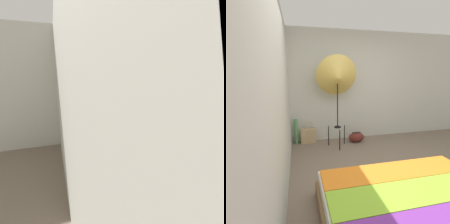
# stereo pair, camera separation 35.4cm
# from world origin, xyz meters

# --- Properties ---
(ground_plane) EXTENTS (14.00, 14.00, 0.00)m
(ground_plane) POSITION_xyz_m (0.00, 0.00, 0.00)
(ground_plane) COLOR #756656
(wall_back) EXTENTS (8.00, 0.05, 2.60)m
(wall_back) POSITION_xyz_m (0.00, 2.17, 1.30)
(wall_back) COLOR beige
(wall_back) RESTS_ON ground_plane
(wall_side_left) EXTENTS (0.05, 8.00, 2.60)m
(wall_side_left) POSITION_xyz_m (-1.30, 1.00, 1.30)
(wall_side_left) COLOR beige
(wall_side_left) RESTS_ON ground_plane
(bed) EXTENTS (1.98, 1.84, 0.39)m
(bed) POSITION_xyz_m (0.08, -0.76, 0.19)
(bed) COLOR brown
(bed) RESTS_ON ground_plane
(photo_umbrella) EXTENTS (0.88, 0.47, 1.99)m
(photo_umbrella) POSITION_xyz_m (-0.26, 1.65, 1.53)
(photo_umbrella) COLOR black
(photo_umbrella) RESTS_ON ground_plane
(tote_bag) EXTENTS (0.35, 0.12, 0.52)m
(tote_bag) POSITION_xyz_m (-0.88, 2.01, 0.18)
(tote_bag) COLOR tan
(tote_bag) RESTS_ON ground_plane
(duffel_bag) EXTENTS (0.38, 0.24, 0.24)m
(duffel_bag) POSITION_xyz_m (0.24, 1.81, 0.12)
(duffel_bag) COLOR #5B231E
(duffel_bag) RESTS_ON ground_plane
(paper_roll) EXTENTS (0.08, 0.08, 0.60)m
(paper_roll) POSITION_xyz_m (-1.16, 2.03, 0.30)
(paper_roll) COLOR #56995B
(paper_roll) RESTS_ON ground_plane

